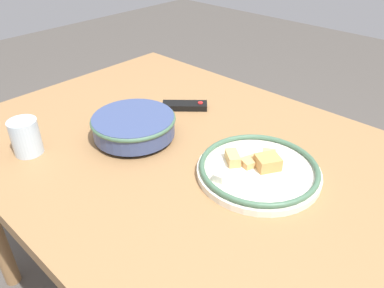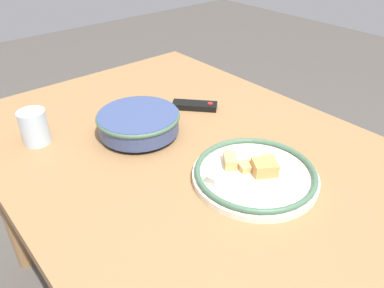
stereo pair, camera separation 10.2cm
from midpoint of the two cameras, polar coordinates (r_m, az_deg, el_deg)
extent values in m
cube|color=olive|center=(1.02, 0.34, -3.69)|extent=(1.56, 0.97, 0.04)
cylinder|color=olive|center=(1.90, -6.97, 1.55)|extent=(0.06, 0.06, 0.69)
cylinder|color=#384775|center=(1.13, -11.27, 1.14)|extent=(0.11, 0.11, 0.01)
cylinder|color=#384775|center=(1.11, -11.47, 2.71)|extent=(0.24, 0.24, 0.06)
cylinder|color=#B75B23|center=(1.12, -11.45, 2.51)|extent=(0.21, 0.21, 0.05)
torus|color=#42664C|center=(1.10, -11.59, 3.65)|extent=(0.25, 0.25, 0.01)
cylinder|color=silver|center=(0.97, 7.12, -4.33)|extent=(0.32, 0.32, 0.02)
torus|color=#42664C|center=(0.96, 7.18, -3.57)|extent=(0.31, 0.31, 0.01)
cube|color=tan|center=(0.97, 5.94, -2.83)|extent=(0.05, 0.06, 0.02)
cube|color=silver|center=(0.96, 7.98, -3.08)|extent=(0.04, 0.03, 0.02)
cube|color=tan|center=(0.96, 8.52, -2.87)|extent=(0.07, 0.08, 0.03)
cube|color=silver|center=(0.92, 1.27, -4.92)|extent=(0.03, 0.05, 0.02)
cube|color=tan|center=(0.99, 8.72, -2.09)|extent=(0.06, 0.07, 0.02)
cube|color=tan|center=(0.97, 3.25, -2.23)|extent=(0.06, 0.06, 0.03)
cube|color=black|center=(1.28, -3.40, 5.79)|extent=(0.15, 0.14, 0.02)
cylinder|color=red|center=(1.27, -1.02, 6.24)|extent=(0.02, 0.02, 0.00)
cylinder|color=silver|center=(1.14, -26.40, 0.87)|extent=(0.08, 0.08, 0.10)
camera|label=1|loc=(0.05, -92.86, -1.84)|focal=35.00mm
camera|label=2|loc=(0.05, 87.14, 1.84)|focal=35.00mm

